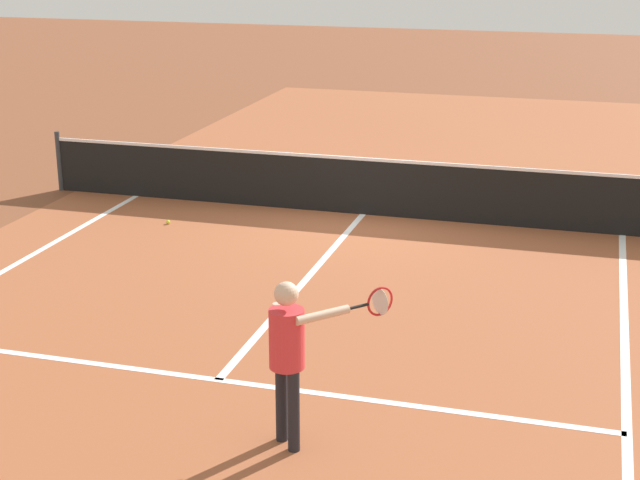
% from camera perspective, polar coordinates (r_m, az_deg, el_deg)
% --- Properties ---
extents(ground_plane, '(60.00, 60.00, 0.00)m').
position_cam_1_polar(ground_plane, '(16.07, 2.53, 1.51)').
color(ground_plane, brown).
extents(court_surface_inbounds, '(10.62, 24.40, 0.00)m').
position_cam_1_polar(court_surface_inbounds, '(16.07, 2.53, 1.52)').
color(court_surface_inbounds, '#9E5433').
rests_on(court_surface_inbounds, ground_plane).
extents(line_sideline_right, '(0.10, 11.89, 0.01)m').
position_cam_1_polar(line_sideline_right, '(10.13, 17.52, -9.58)').
color(line_sideline_right, white).
rests_on(line_sideline_right, ground_plane).
extents(line_service_near, '(8.22, 0.10, 0.01)m').
position_cam_1_polar(line_service_near, '(10.36, -5.98, -8.16)').
color(line_service_near, white).
rests_on(line_service_near, ground_plane).
extents(line_center_service, '(0.10, 6.40, 0.01)m').
position_cam_1_polar(line_center_service, '(13.13, -0.78, -2.27)').
color(line_center_service, white).
rests_on(line_center_service, ground_plane).
extents(net, '(11.27, 0.09, 1.07)m').
position_cam_1_polar(net, '(15.93, 2.55, 3.21)').
color(net, '#33383D').
rests_on(net, ground_plane).
extents(player_near, '(0.99, 0.82, 1.60)m').
position_cam_1_polar(player_near, '(8.69, -1.77, -6.21)').
color(player_near, black).
rests_on(player_near, ground_plane).
extents(tennis_ball_near_net, '(0.07, 0.07, 0.07)m').
position_cam_1_polar(tennis_ball_near_net, '(15.70, -8.89, 1.04)').
color(tennis_ball_near_net, '#CCE033').
rests_on(tennis_ball_near_net, ground_plane).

